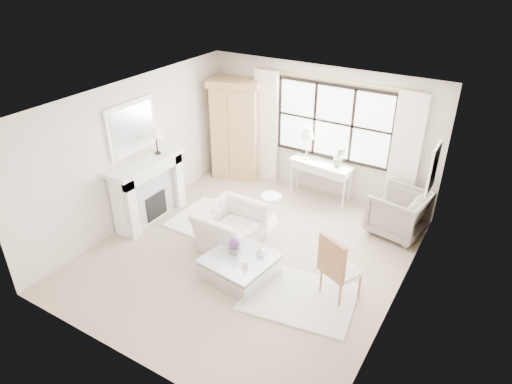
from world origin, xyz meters
TOP-DOWN VIEW (x-y plane):
  - floor at (0.00, 0.00)m, footprint 5.50×5.50m
  - ceiling at (0.00, 0.00)m, footprint 5.50×5.50m
  - wall_back at (0.00, 2.75)m, footprint 5.00×0.00m
  - wall_front at (0.00, -2.75)m, footprint 5.00×0.00m
  - wall_left at (-2.50, 0.00)m, footprint 0.00×5.50m
  - wall_right at (2.50, 0.00)m, footprint 0.00×5.50m
  - window_pane at (0.30, 2.73)m, footprint 2.40×0.02m
  - window_frame at (0.30, 2.72)m, footprint 2.50×0.04m
  - curtain_rod at (0.30, 2.67)m, footprint 3.30×0.04m
  - curtain_left at (-1.20, 2.65)m, footprint 0.55×0.10m
  - curtain_right at (1.80, 2.65)m, footprint 0.55×0.10m
  - fireplace at (-2.27, 0.00)m, footprint 0.58×1.66m
  - mirror_frame at (-2.47, 0.00)m, footprint 0.05×1.15m
  - mirror_glass at (-2.44, 0.00)m, footprint 0.02×1.00m
  - art_frame at (2.47, 1.70)m, footprint 0.04×0.62m
  - art_canvas at (2.45, 1.70)m, footprint 0.01×0.52m
  - mantel_lamp at (-2.22, 0.32)m, footprint 0.22×0.22m
  - armoire at (-1.86, 2.46)m, footprint 1.28×1.01m
  - console_table at (0.22, 2.46)m, footprint 1.34×0.58m
  - console_lamp at (-0.13, 2.47)m, footprint 0.28×0.28m
  - orchid_plant at (0.60, 2.45)m, footprint 0.27×0.24m
  - side_table at (-0.24, 1.19)m, footprint 0.40×0.40m
  - rug_left at (-0.93, 0.50)m, footprint 1.88×1.35m
  - rug_right at (1.25, -0.58)m, footprint 1.83×1.49m
  - club_armchair at (-0.45, 0.07)m, footprint 1.00×1.14m
  - wingback_chair at (1.99, 1.95)m, footprint 1.07×1.05m
  - french_chair at (1.73, -0.22)m, footprint 0.64×0.64m
  - coffee_table at (0.20, -0.60)m, footprint 1.12×1.12m
  - planter_box at (0.07, -0.56)m, footprint 0.17×0.17m
  - planter_flowers at (0.07, -0.56)m, footprint 0.17×0.17m
  - pillar_candle at (0.41, -0.78)m, footprint 0.09×0.09m
  - coffee_vase at (0.47, -0.40)m, footprint 0.17×0.17m

SIDE VIEW (x-z plane):
  - floor at x=0.00m, z-range 0.00..0.00m
  - rug_right at x=1.25m, z-range 0.00..0.03m
  - rug_left at x=-0.93m, z-range 0.00..0.03m
  - coffee_table at x=0.20m, z-range -0.01..0.37m
  - french_chair at x=1.73m, z-range -0.23..0.85m
  - side_table at x=-0.24m, z-range 0.08..0.58m
  - club_armchair at x=-0.45m, z-range 0.00..0.71m
  - console_table at x=0.22m, z-range 0.00..0.80m
  - wingback_chair at x=1.99m, z-range 0.00..0.85m
  - planter_box at x=0.07m, z-range 0.38..0.49m
  - pillar_candle at x=0.41m, z-range 0.38..0.50m
  - coffee_vase at x=0.47m, z-range 0.38..0.54m
  - planter_flowers at x=0.07m, z-range 0.49..0.66m
  - fireplace at x=-2.27m, z-range 0.02..1.28m
  - orchid_plant at x=0.60m, z-range 0.80..1.23m
  - armoire at x=-1.86m, z-range 0.02..2.26m
  - curtain_left at x=-1.20m, z-range 0.00..2.47m
  - curtain_right at x=1.80m, z-range 0.00..2.47m
  - wall_left at x=-2.50m, z-range -1.40..4.10m
  - wall_right at x=2.50m, z-range -1.40..4.10m
  - wall_back at x=0.00m, z-range -1.15..3.85m
  - wall_front at x=0.00m, z-range -1.15..3.85m
  - console_lamp at x=-0.13m, z-range 1.01..1.70m
  - art_frame at x=2.47m, z-range 1.14..1.96m
  - art_canvas at x=2.45m, z-range 1.19..1.91m
  - window_pane at x=0.30m, z-range 0.85..2.35m
  - window_frame at x=0.30m, z-range 0.85..2.35m
  - mantel_lamp at x=-2.22m, z-range 1.40..1.91m
  - mirror_frame at x=-2.47m, z-range 1.37..2.31m
  - mirror_glass at x=-2.44m, z-range 1.44..2.24m
  - curtain_rod at x=0.30m, z-range 2.45..2.49m
  - ceiling at x=0.00m, z-range 2.70..2.70m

